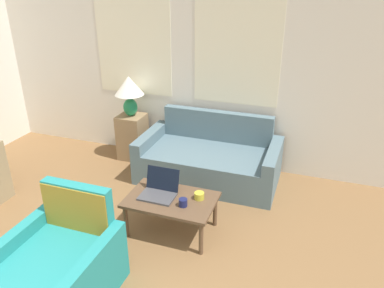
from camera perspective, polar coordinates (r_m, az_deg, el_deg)
name	(u,v)px	position (r m, az deg, el deg)	size (l,w,h in m)	color
wall_back	(190,68)	(5.05, -0.38, 11.46)	(6.73, 0.06, 2.60)	white
couch	(210,160)	(4.86, 2.75, -2.41)	(1.76, 0.91, 0.80)	slate
armchair	(62,266)	(3.40, -19.25, -17.15)	(0.83, 0.84, 0.87)	teal
side_table	(133,137)	(5.42, -9.04, 1.11)	(0.36, 0.36, 0.64)	#937551
table_lamp	(129,90)	(5.18, -9.55, 8.16)	(0.40, 0.40, 0.56)	#1E8451
coffee_table	(171,202)	(3.83, -3.19, -8.85)	(0.90, 0.58, 0.39)	brown
laptop	(159,190)	(3.84, -5.00, -6.96)	(0.35, 0.31, 0.25)	#47474C
cup_navy	(183,203)	(3.67, -1.37, -8.90)	(0.08, 0.08, 0.08)	#191E4C
cup_yellow	(199,196)	(3.78, 1.11, -7.88)	(0.10, 0.10, 0.07)	gold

